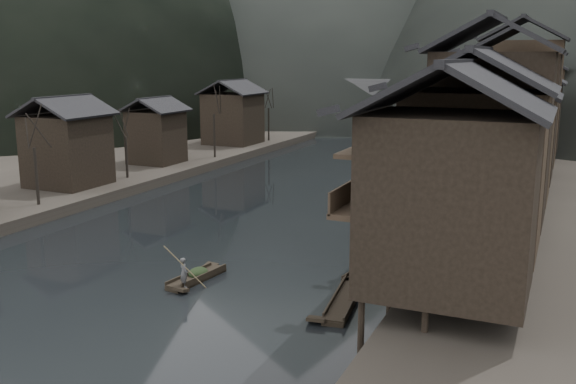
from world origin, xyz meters
The scene contains 12 objects.
water centered at (0.00, 0.00, 0.00)m, with size 300.00×300.00×0.00m, color black.
left_bank centered at (-35.00, 40.00, 0.60)m, with size 40.00×200.00×1.20m, color #2D2823.
stilt_houses centered at (17.28, 19.27, 8.82)m, with size 9.00×67.60×16.58m.
left_houses centered at (-20.50, 20.12, 5.66)m, with size 8.10×53.20×8.73m.
bare_trees centered at (-17.00, 15.34, 6.39)m, with size 3.78×60.70×7.56m.
moored_sampans centered at (11.81, 21.18, 0.20)m, with size 3.05×60.75×0.47m.
midriver_boats centered at (5.60, 41.13, 0.20)m, with size 4.53×23.12×0.45m.
stone_bridge centered at (0.00, 72.00, 5.11)m, with size 40.00×6.00×9.00m.
hero_sampan centered at (2.71, -5.31, 0.20)m, with size 1.57×4.89×0.43m.
cargo_heap centered at (2.68, -5.09, 0.75)m, with size 1.06×1.39×0.64m, color black.
boatman centered at (2.93, -6.98, 1.29)m, with size 0.62×0.41×1.71m, color #4C4C4E.
bamboo_pole centered at (3.13, -6.98, 3.63)m, with size 0.06×0.06×3.84m, color #8C7A51.
Camera 1 is at (21.75, -35.53, 12.76)m, focal length 40.00 mm.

